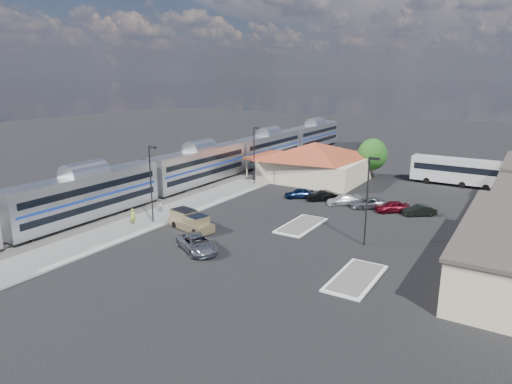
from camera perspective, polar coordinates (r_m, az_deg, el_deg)
The scene contains 23 objects.
ground at distance 52.04m, azimuth 0.72°, elevation -4.14°, with size 280.00×280.00×0.00m, color black.
railbed at distance 70.37m, azimuth -10.66°, elevation 0.62°, with size 16.00×100.00×0.12m, color #4C4944.
platform at distance 63.25m, azimuth -5.82°, elevation -0.74°, with size 5.50×92.00×0.18m, color gray.
passenger_train at distance 70.57m, azimuth -6.97°, elevation 3.15°, with size 3.00×104.00×5.55m.
freight_cars at distance 72.76m, azimuth -11.90°, elevation 2.52°, with size 2.80×46.00×4.00m.
station_depot at distance 73.98m, azimuth 7.29°, elevation 3.87°, with size 18.35×12.24×6.20m.
traffic_island_south at distance 51.88m, azimuth 5.67°, elevation -4.15°, with size 3.30×7.50×0.21m.
traffic_island_north at distance 39.73m, azimuth 12.37°, elevation -10.43°, with size 3.30×7.50×0.21m.
lamp_plat_s at distance 52.52m, azimuth -12.96°, elevation 1.71°, with size 1.08×0.25×9.00m.
lamp_plat_n at distance 69.57m, azimuth -0.19°, elevation 5.16°, with size 1.08×0.25×9.00m.
lamp_lot at distance 45.75m, azimuth 13.85°, elevation -0.22°, with size 1.08×0.25×9.00m.
tree_depot at distance 76.73m, azimuth 14.35°, elevation 4.59°, with size 4.71×4.71×6.63m.
pickup_truck at distance 50.73m, azimuth -8.11°, elevation -3.67°, with size 6.03×3.32×1.97m.
suv at distance 44.70m, azimuth -7.38°, elevation -6.40°, with size 2.58×5.60×1.56m, color #97999E.
coach_bus at distance 76.48m, azimuth 23.70°, elevation 2.54°, with size 13.00×3.06×4.16m.
person_a at distance 53.18m, azimuth -15.12°, elevation -2.98°, with size 0.68×0.45×1.86m, color #B9CD40.
person_b at distance 57.42m, azimuth -11.94°, elevation -1.63°, with size 0.78×0.61×1.61m, color silver.
parked_car_a at distance 63.32m, azimuth 5.42°, elevation -0.15°, with size 1.63×4.05×1.38m, color #0C1A3D.
parked_car_b at distance 62.29m, azimuth 8.18°, elevation -0.48°, with size 1.45×4.17×1.37m, color black.
parked_car_c at distance 60.89m, azimuth 10.82°, elevation -0.99°, with size 1.78×4.39×1.27m, color white.
parked_car_d at distance 60.16m, azimuth 13.77°, elevation -1.34°, with size 2.14×4.64×1.29m, color gray.
parked_car_e at distance 59.02m, azimuth 16.63°, elevation -1.76°, with size 1.70×4.22×1.44m, color maroon.
parked_car_f at distance 58.63m, azimuth 19.71°, elevation -2.18°, with size 1.40×4.00×1.32m, color black.
Camera 1 is at (25.32, -42.32, 16.62)m, focal length 32.00 mm.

